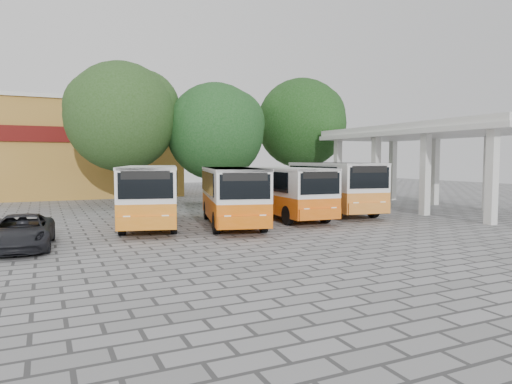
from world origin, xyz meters
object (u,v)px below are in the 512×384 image
bus_far_left (150,191)px  bus_far_right (333,184)px  bus_centre_right (286,189)px  bus_centre_left (232,192)px  parked_car (21,232)px

bus_far_left → bus_far_right: (11.13, 0.81, 0.08)m
bus_far_left → bus_centre_right: (7.36, -0.17, -0.07)m
bus_centre_left → bus_centre_right: size_ratio=1.05×
bus_centre_left → bus_far_right: size_ratio=0.94×
bus_far_right → parked_car: bearing=-156.0°
bus_centre_right → bus_far_right: 3.90m
bus_centre_right → bus_far_left: bearing=-177.2°
bus_centre_left → bus_centre_right: bearing=33.1°
bus_far_left → parked_car: bearing=-130.6°
bus_centre_left → bus_centre_right: bus_centre_left is taller
bus_centre_left → bus_far_right: (7.45, 2.25, 0.13)m
bus_centre_right → bus_far_right: bus_far_right is taller
bus_far_right → parked_car: 17.23m
bus_centre_right → parked_car: 13.34m
bus_centre_left → bus_far_right: 7.78m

